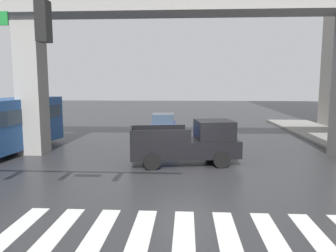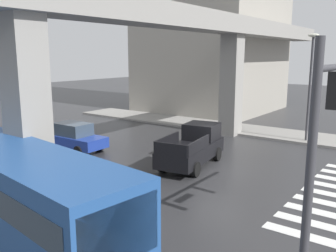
{
  "view_description": "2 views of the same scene",
  "coord_description": "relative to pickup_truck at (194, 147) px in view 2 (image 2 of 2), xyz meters",
  "views": [
    {
      "loc": [
        0.04,
        -13.63,
        3.8
      ],
      "look_at": [
        -0.92,
        2.94,
        1.63
      ],
      "focal_mm": 34.5,
      "sensor_mm": 36.0,
      "label": 1
    },
    {
      "loc": [
        -16.04,
        -8.74,
        5.85
      ],
      "look_at": [
        1.01,
        3.82,
        1.74
      ],
      "focal_mm": 39.1,
      "sensor_mm": 36.0,
      "label": 2
    }
  ],
  "objects": [
    {
      "name": "ground_plane",
      "position": [
        -0.23,
        -1.53,
        -0.99
      ],
      "size": [
        120.0,
        120.0,
        0.0
      ],
      "primitive_type": "plane",
      "color": "#2D2D30"
    },
    {
      "name": "crosswalk_stripes",
      "position": [
        -0.23,
        -7.31,
        -0.98
      ],
      "size": [
        9.35,
        2.8,
        0.01
      ],
      "color": "silver",
      "rests_on": "ground"
    },
    {
      "name": "elevated_overpass",
      "position": [
        -0.23,
        1.92,
        6.24
      ],
      "size": [
        50.46,
        2.05,
        8.54
      ],
      "color": "gray",
      "rests_on": "ground"
    },
    {
      "name": "sidewalk_east",
      "position": [
        10.08,
        0.47,
        -0.91
      ],
      "size": [
        4.0,
        36.0,
        0.15
      ],
      "primitive_type": "cube",
      "color": "gray",
      "rests_on": "ground"
    },
    {
      "name": "pickup_truck",
      "position": [
        0.0,
        0.0,
        0.0
      ],
      "size": [
        5.34,
        2.71,
        2.08
      ],
      "color": "black",
      "rests_on": "ground"
    },
    {
      "name": "city_bus",
      "position": [
        -10.24,
        0.31,
        0.73
      ],
      "size": [
        3.8,
        11.02,
        2.99
      ],
      "color": "#234C8C",
      "rests_on": "ground"
    },
    {
      "name": "sedan_blue",
      "position": [
        -1.85,
        7.66,
        -0.14
      ],
      "size": [
        2.06,
        4.35,
        1.72
      ],
      "color": "#1E3899",
      "rests_on": "ground"
    },
    {
      "name": "street_lamp_near_corner",
      "position": [
        8.88,
        -3.44,
        3.57
      ],
      "size": [
        0.44,
        0.7,
        7.24
      ],
      "color": "#38383D",
      "rests_on": "ground"
    }
  ]
}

